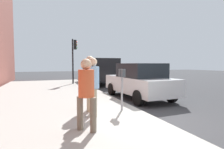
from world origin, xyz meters
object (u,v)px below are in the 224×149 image
at_px(pedestrian_bystander, 86,89).
at_px(parked_van_far, 99,70).
at_px(pedestrian_at_meter, 93,82).
at_px(parking_meter, 122,81).
at_px(traffic_signal, 74,54).
at_px(parking_officer, 90,78).
at_px(parked_sedan_near, 139,81).

distance_m(pedestrian_bystander, parked_van_far, 11.35).
bearing_deg(pedestrian_bystander, pedestrian_at_meter, 24.85).
bearing_deg(parking_meter, traffic_signal, 1.38).
xyz_separation_m(pedestrian_bystander, traffic_signal, (10.52, -1.34, 1.43)).
xyz_separation_m(pedestrian_at_meter, parked_van_far, (9.64, -3.07, 0.06)).
relative_size(pedestrian_at_meter, parking_officer, 0.96).
relative_size(parking_officer, parked_van_far, 0.35).
relative_size(parked_sedan_near, parked_van_far, 0.85).
distance_m(pedestrian_bystander, parked_sedan_near, 5.17).
relative_size(pedestrian_at_meter, parked_van_far, 0.34).
bearing_deg(pedestrian_at_meter, pedestrian_bystander, -109.74).
xyz_separation_m(pedestrian_bystander, parked_van_far, (10.79, -3.53, 0.11)).
height_order(pedestrian_at_meter, traffic_signal, traffic_signal).
height_order(parking_officer, parked_sedan_near, parking_officer).
height_order(parking_meter, parked_sedan_near, parked_sedan_near).
distance_m(parking_meter, parking_officer, 1.10).
bearing_deg(pedestrian_bystander, traffic_signal, 39.30).
bearing_deg(traffic_signal, parking_officer, 174.73).
xyz_separation_m(parking_officer, parked_van_far, (8.92, -2.99, -0.01)).
distance_m(parking_officer, traffic_signal, 8.78).
xyz_separation_m(parked_van_far, traffic_signal, (-0.27, 2.19, 1.32)).
bearing_deg(parked_sedan_near, traffic_signal, 17.98).
xyz_separation_m(pedestrian_bystander, parked_sedan_near, (3.77, -3.53, -0.25)).
bearing_deg(parked_sedan_near, pedestrian_at_meter, 130.38).
xyz_separation_m(parking_meter, parking_officer, (0.42, 1.02, 0.10)).
distance_m(parked_sedan_near, traffic_signal, 7.30).
distance_m(parked_sedan_near, parked_van_far, 7.03).
relative_size(parking_meter, parked_sedan_near, 0.32).
bearing_deg(pedestrian_bystander, parked_van_far, 28.44).
height_order(pedestrian_at_meter, pedestrian_bystander, pedestrian_at_meter).
bearing_deg(parking_officer, pedestrian_bystander, -81.58).
bearing_deg(pedestrian_at_meter, traffic_signal, 86.60).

